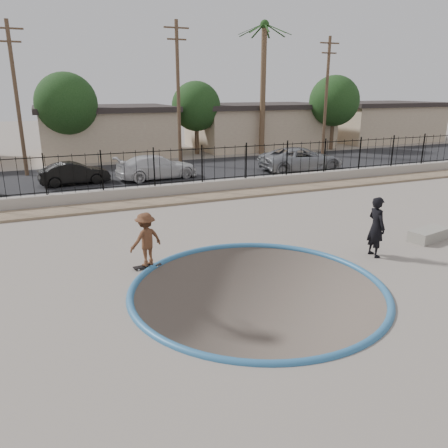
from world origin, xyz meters
TOP-DOWN VIEW (x-y plane):
  - ground at (0.00, 12.00)m, footprint 120.00×120.00m
  - bowl_pit at (0.00, -1.00)m, footprint 6.84×6.84m
  - coping_ring at (0.00, -1.00)m, footprint 7.04×7.04m
  - rock_strip at (0.00, 9.20)m, footprint 42.00×1.60m
  - retaining_wall at (0.00, 10.30)m, footprint 42.00×0.45m
  - fence at (0.00, 10.30)m, footprint 40.00×0.04m
  - street at (0.00, 17.00)m, footprint 90.00×8.00m
  - house_center at (0.00, 26.50)m, footprint 10.60×8.60m
  - house_east at (14.00, 26.50)m, footprint 12.60×8.60m
  - house_east_far at (28.00, 26.50)m, footprint 11.60×8.60m
  - palm_right at (12.00, 22.00)m, footprint 2.30×2.30m
  - utility_pole_left at (-6.00, 19.00)m, footprint 1.70×0.24m
  - utility_pole_mid at (4.00, 19.00)m, footprint 1.70×0.24m
  - utility_pole_right at (16.00, 19.00)m, footprint 1.70×0.24m
  - street_tree_left at (-3.00, 23.00)m, footprint 4.32×4.32m
  - street_tree_mid at (7.00, 24.00)m, footprint 3.96×3.96m
  - street_tree_right at (19.00, 22.00)m, footprint 4.32×4.32m
  - skater at (-2.44, 1.60)m, footprint 1.20×0.95m
  - skateboard at (-2.44, 1.60)m, footprint 0.86×0.26m
  - videographer at (4.60, -0.24)m, footprint 0.51×0.74m
  - concrete_ledge at (7.50, 0.23)m, footprint 1.71×1.00m
  - car_b at (-3.45, 15.00)m, footprint 3.89×1.65m
  - car_c at (1.26, 14.82)m, footprint 5.03×2.45m
  - car_d at (10.62, 13.69)m, footprint 5.66×2.83m

SIDE VIEW (x-z plane):
  - ground at x=0.00m, z-range -2.20..0.00m
  - bowl_pit at x=0.00m, z-range -0.90..0.90m
  - coping_ring at x=0.00m, z-range -0.10..0.10m
  - street at x=0.00m, z-range 0.00..0.04m
  - rock_strip at x=0.00m, z-range 0.00..0.11m
  - skateboard at x=-2.44m, z-range 0.02..0.10m
  - concrete_ledge at x=7.50m, z-range 0.00..0.40m
  - retaining_wall at x=0.00m, z-range 0.00..0.60m
  - car_b at x=-3.45m, z-range 0.04..1.28m
  - car_c at x=1.26m, z-range 0.04..1.44m
  - car_d at x=10.62m, z-range 0.04..1.58m
  - skater at x=-2.44m, z-range 0.00..1.64m
  - videographer at x=4.60m, z-range 0.00..1.97m
  - fence at x=0.00m, z-range 0.60..2.40m
  - house_east at x=14.00m, z-range 0.02..3.92m
  - house_east_far at x=28.00m, z-range 0.02..3.92m
  - house_center at x=0.00m, z-range 0.02..3.92m
  - street_tree_mid at x=7.00m, z-range 0.92..6.75m
  - street_tree_left at x=-3.00m, z-range 1.01..7.37m
  - street_tree_right at x=19.00m, z-range 1.01..7.37m
  - utility_pole_left at x=-6.00m, z-range 0.20..9.20m
  - utility_pole_right at x=16.00m, z-range 0.20..9.20m
  - utility_pole_mid at x=4.00m, z-range 0.21..9.71m
  - palm_right at x=12.00m, z-range 2.18..12.48m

